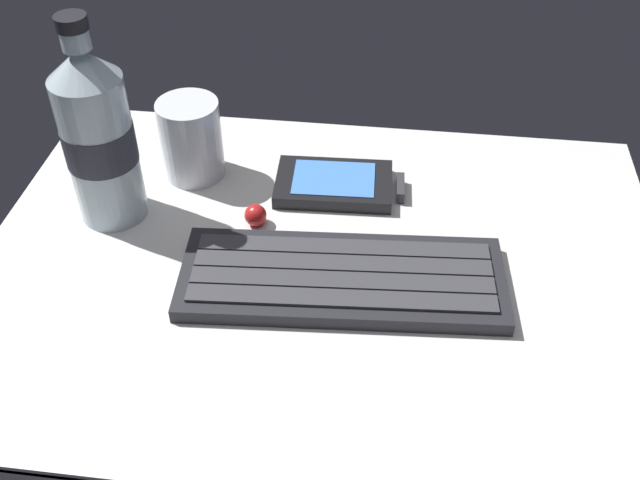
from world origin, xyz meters
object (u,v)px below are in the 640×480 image
juice_cup (192,142)px  keyboard (342,278)px  trackball_mouse (255,215)px  handheld_device (340,184)px  water_bottle (98,136)px

juice_cup → keyboard: bearing=-40.9°
keyboard → trackball_mouse: size_ratio=13.50×
handheld_device → juice_cup: (-15.73, 1.13, 3.18)cm
handheld_device → water_bottle: bearing=-163.8°
juice_cup → water_bottle: water_bottle is taller
juice_cup → water_bottle: bearing=-130.0°
handheld_device → trackball_mouse: 10.06cm
handheld_device → water_bottle: (-22.06, -6.40, 8.28)cm
keyboard → handheld_device: (-1.63, 13.89, -0.08)cm
juice_cup → water_bottle: size_ratio=0.41×
keyboard → water_bottle: water_bottle is taller
water_bottle → trackball_mouse: (14.40, -0.11, -7.91)cm
keyboard → water_bottle: size_ratio=1.43×
water_bottle → trackball_mouse: 16.43cm
juice_cup → trackball_mouse: 11.46cm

